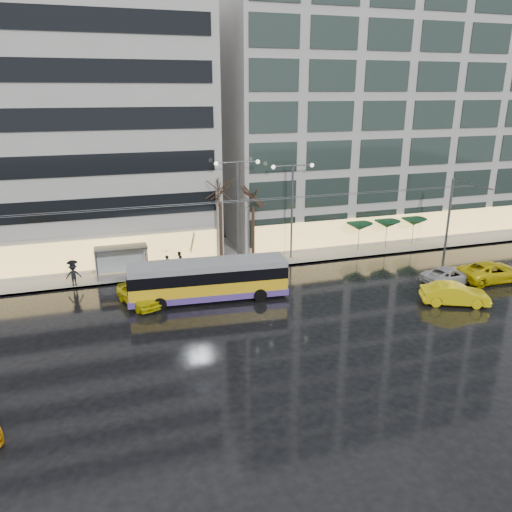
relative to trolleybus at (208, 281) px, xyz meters
name	(u,v)px	position (x,y,z in m)	size (l,w,h in m)	color
ground	(253,317)	(2.20, -3.88, -1.45)	(140.00, 140.00, 0.00)	black
sidewalk	(229,253)	(4.20, 10.12, -1.38)	(80.00, 10.00, 0.15)	gray
kerb	(244,270)	(4.20, 5.17, -1.38)	(80.00, 0.10, 0.15)	slate
building_left	(12,134)	(-13.80, 15.12, 9.70)	(34.00, 14.00, 22.00)	#ACA9A5
building_right	(371,111)	(21.20, 15.12, 11.20)	(32.00, 14.00, 25.00)	#ACA9A5
trolleybus	(208,281)	(0.00, 0.00, 0.00)	(11.71, 4.91, 5.36)	yellow
catenary	(235,227)	(3.20, 4.06, 2.80)	(42.24, 5.12, 7.00)	#595B60
bus_shelter	(116,255)	(-6.18, 6.81, 0.51)	(4.20, 1.60, 2.51)	#595B60
street_lamp_near	(238,198)	(4.20, 6.92, 4.54)	(3.96, 0.36, 9.03)	#595B60
street_lamp_far	(292,198)	(9.20, 6.92, 4.26)	(3.96, 0.36, 8.53)	#595B60
tree_a	(220,186)	(2.70, 7.12, 5.64)	(3.20, 3.20, 8.40)	black
tree_b	(253,192)	(5.70, 7.32, 4.95)	(3.20, 3.20, 7.70)	black
parasol_a	(359,227)	(16.20, 7.12, 1.00)	(2.50, 2.50, 2.65)	#595B60
parasol_b	(387,224)	(19.20, 7.12, 1.00)	(2.50, 2.50, 2.65)	#595B60
parasol_c	(414,222)	(22.20, 7.12, 1.00)	(2.50, 2.50, 2.65)	#595B60
taxi_a	(139,295)	(-5.02, 0.62, -0.69)	(1.79, 4.45, 1.51)	yellow
taxi_b	(455,294)	(16.77, -6.18, -0.67)	(1.65, 4.74, 1.56)	yellow
taxi_c	(492,272)	(22.74, -3.16, -0.67)	(2.60, 5.63, 1.57)	yellow
sedan_silver	(450,275)	(19.15, -2.59, -0.78)	(2.23, 4.84, 1.35)	silver
pedestrian_a	(167,258)	(-2.25, 5.80, 0.14)	(1.06, 1.08, 2.19)	black
pedestrian_b	(179,260)	(-1.05, 6.98, -0.54)	(0.94, 0.92, 1.53)	black
pedestrian_c	(73,272)	(-9.57, 5.56, -0.18)	(1.19, 0.86, 2.11)	black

